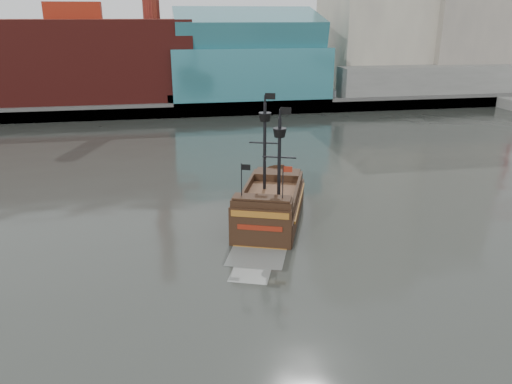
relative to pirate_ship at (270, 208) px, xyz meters
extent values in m
plane|color=#252723|center=(-2.19, -12.18, -1.09)|extent=(400.00, 400.00, 0.00)
cube|color=slate|center=(-2.19, 79.82, -0.09)|extent=(220.00, 60.00, 2.00)
cube|color=#4C4C49|center=(-2.19, 50.32, 0.21)|extent=(220.00, 1.00, 2.60)
cube|color=#5E1A16|center=(-24.19, 59.82, 8.41)|extent=(42.00, 18.00, 15.00)
cube|color=teal|center=(7.81, 57.82, 5.91)|extent=(30.00, 16.00, 10.00)
cube|color=slate|center=(45.81, 53.82, 3.91)|extent=(40.00, 6.00, 6.00)
cube|color=teal|center=(7.81, 57.82, 13.91)|extent=(28.00, 14.94, 8.78)
cube|color=black|center=(0.10, 0.27, -0.47)|extent=(9.05, 13.37, 2.68)
cube|color=#4B321B|center=(0.10, 0.27, 1.02)|extent=(8.15, 12.03, 0.31)
cube|color=black|center=(1.78, 4.91, 1.38)|extent=(4.95, 3.81, 1.03)
cube|color=black|center=(-1.73, -4.76, 1.79)|extent=(5.16, 3.22, 1.85)
cube|color=black|center=(-2.05, -5.65, 0.15)|extent=(4.83, 1.96, 4.12)
cube|color=#9E601E|center=(-2.10, -5.79, 1.79)|extent=(4.38, 1.66, 0.51)
cube|color=maroon|center=(-2.10, -5.79, 0.66)|extent=(3.41, 1.31, 0.41)
cylinder|color=black|center=(-0.15, 2.00, 5.19)|extent=(0.37, 0.37, 8.03)
cylinder|color=black|center=(0.34, -1.79, 4.88)|extent=(0.37, 0.37, 7.41)
cone|color=black|center=(-0.15, 2.00, 7.97)|extent=(1.45, 1.45, 0.72)
cone|color=black|center=(0.34, -1.79, 7.35)|extent=(1.45, 1.45, 0.72)
cube|color=black|center=(0.29, 1.84, 9.82)|extent=(0.88, 0.35, 0.57)
cube|color=black|center=(0.77, -1.95, 9.20)|extent=(0.88, 0.35, 0.57)
cube|color=gray|center=(-2.64, -7.28, -1.08)|extent=(5.38, 4.98, 0.02)
camera|label=1|loc=(-9.01, -41.33, 16.51)|focal=35.00mm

